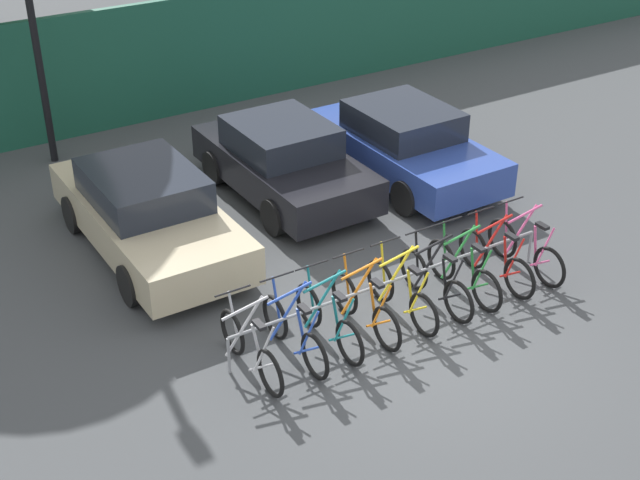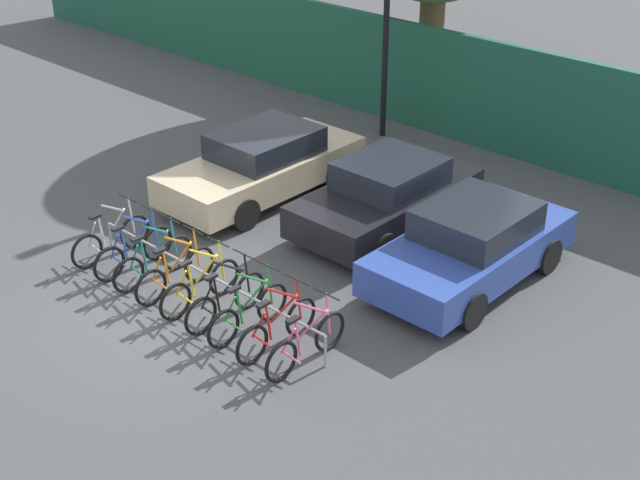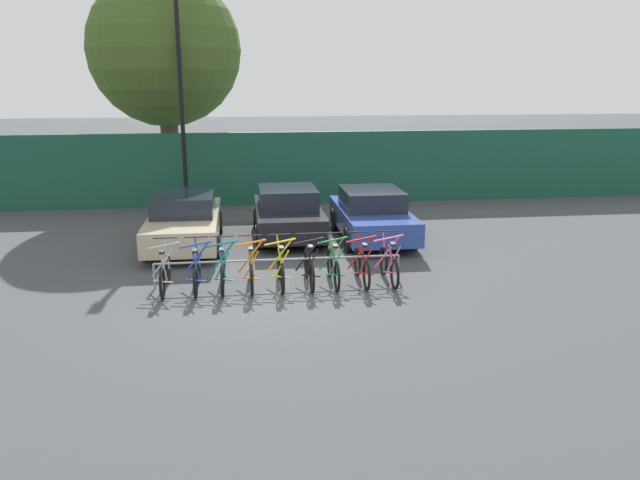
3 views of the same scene
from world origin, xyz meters
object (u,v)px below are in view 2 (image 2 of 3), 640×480
bicycle_teal (153,261)px  bicycle_red (277,328)px  bicycle_blue (134,251)px  bicycle_silver (111,239)px  car_blue (472,245)px  bicycle_black (226,300)px  bicycle_green (248,312)px  bicycle_pink (306,343)px  bicycle_orange (175,273)px  bike_rack (205,276)px  bicycle_yellow (200,287)px  car_black (387,196)px  car_beige (263,164)px

bicycle_teal → bicycle_red: same height
bicycle_blue → bicycle_silver: bearing=176.9°
car_blue → bicycle_red: bearing=-105.2°
bicycle_black → bicycle_red: 1.16m
bicycle_blue → bicycle_green: size_ratio=1.00×
bicycle_red → car_blue: bearing=71.6°
bicycle_green → bicycle_pink: size_ratio=1.00×
bicycle_silver → bicycle_orange: bearing=3.2°
bike_rack → bicycle_yellow: (0.03, -0.15, -0.13)m
bicycle_silver → bicycle_pink: size_ratio=1.00×
bike_rack → bicycle_green: 1.19m
bicycle_orange → car_blue: (3.43, 3.71, 0.31)m
bike_rack → bicycle_green: size_ratio=3.15×
bicycle_green → car_black: car_black is taller
bicycle_blue → car_blue: car_blue is taller
car_beige → car_black: 2.88m
car_beige → bicycle_silver: bearing=-91.9°
bicycle_black → car_beige: 4.74m
bicycle_pink → car_beige: car_beige is taller
bicycle_teal → bicycle_red: (3.02, 0.00, 0.00)m
car_beige → bicycle_blue: bearing=-81.8°
bicycle_teal → car_beige: (-1.08, 3.71, 0.31)m
bicycle_orange → car_black: car_black is taller
bicycle_silver → bicycle_blue: 0.66m
bicycle_yellow → bicycle_green: bearing=-1.7°
bicycle_yellow → car_black: size_ratio=0.43×
bicycle_teal → car_black: bearing=71.5°
car_blue → bike_rack: bearing=-128.4°
bicycle_blue → bicycle_orange: size_ratio=1.00×
bicycle_teal → bicycle_green: (2.39, 0.00, 0.00)m
bicycle_red → bicycle_silver: bearing=176.8°
bicycle_yellow → bicycle_orange: bearing=178.3°
bicycle_teal → bicycle_black: (1.86, 0.00, 0.00)m
bicycle_green → car_black: bearing=100.6°
bicycle_black → bicycle_blue: bearing=177.6°
bicycle_yellow → car_beige: size_ratio=0.38×
bicycle_black → bicycle_red: bearing=-2.4°
bicycle_green → car_beige: size_ratio=0.38×
bicycle_yellow → car_blue: (2.79, 3.71, 0.31)m
bike_rack → bicycle_blue: 1.77m
bicycle_pink → bicycle_black: bearing=176.1°
bicycle_silver → bicycle_black: (3.07, 0.00, 0.00)m
bicycle_orange → bicycle_pink: bearing=0.6°
bike_rack → bicycle_pink: 2.43m
bicycle_red → bicycle_orange: bearing=176.8°
bicycle_green → bicycle_red: same height
bicycle_green → bicycle_blue: bearing=-178.0°
bicycle_silver → car_blue: (5.24, 3.71, 0.31)m
bicycle_silver → bicycle_blue: size_ratio=1.00×
bicycle_green → bike_rack: bearing=174.7°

